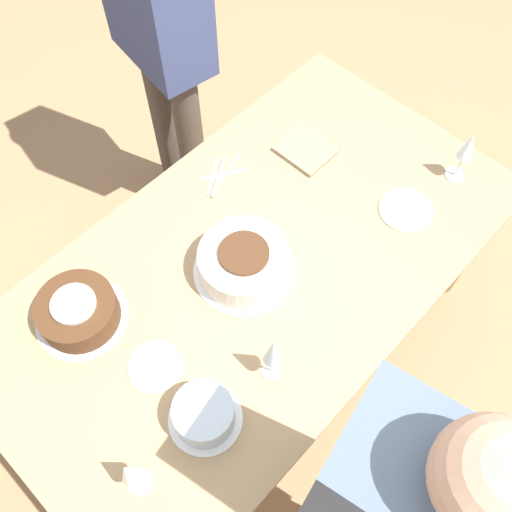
{
  "coord_description": "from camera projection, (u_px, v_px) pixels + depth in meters",
  "views": [
    {
      "loc": [
        0.64,
        0.61,
        2.31
      ],
      "look_at": [
        0.0,
        0.0,
        0.79
      ],
      "focal_mm": 40.0,
      "sensor_mm": 36.0,
      "label": 1
    }
  ],
  "objects": [
    {
      "name": "wine_glass_near",
      "position": [
        273.0,
        352.0,
        1.49
      ],
      "size": [
        0.06,
        0.06,
        0.22
      ],
      "color": "silver",
      "rests_on": "dining_table"
    },
    {
      "name": "wine_glass_far",
      "position": [
        129.0,
        473.0,
        1.35
      ],
      "size": [
        0.07,
        0.07,
        0.21
      ],
      "color": "silver",
      "rests_on": "dining_table"
    },
    {
      "name": "cake_back_decorated",
      "position": [
        204.0,
        414.0,
        1.51
      ],
      "size": [
        0.2,
        0.2,
        0.1
      ],
      "color": "white",
      "rests_on": "dining_table"
    },
    {
      "name": "dessert_plate_right",
      "position": [
        155.0,
        367.0,
        1.63
      ],
      "size": [
        0.16,
        0.16,
        0.01
      ],
      "color": "beige",
      "rests_on": "dining_table"
    },
    {
      "name": "dining_table",
      "position": [
        256.0,
        278.0,
        1.88
      ],
      "size": [
        1.77,
        0.98,
        0.74
      ],
      "color": "tan",
      "rests_on": "ground_plane"
    },
    {
      "name": "dessert_plate_left",
      "position": [
        406.0,
        210.0,
        1.9
      ],
      "size": [
        0.18,
        0.18,
        0.01
      ],
      "color": "beige",
      "rests_on": "dining_table"
    },
    {
      "name": "napkin_stack",
      "position": [
        306.0,
        150.0,
        2.03
      ],
      "size": [
        0.16,
        0.18,
        0.02
      ],
      "color": "gray",
      "rests_on": "dining_table"
    },
    {
      "name": "fork_pile",
      "position": [
        220.0,
        175.0,
        1.97
      ],
      "size": [
        0.2,
        0.13,
        0.01
      ],
      "color": "silver",
      "rests_on": "dining_table"
    },
    {
      "name": "wine_glass_extra",
      "position": [
        467.0,
        148.0,
        1.86
      ],
      "size": [
        0.07,
        0.07,
        0.21
      ],
      "color": "silver",
      "rests_on": "dining_table"
    },
    {
      "name": "cake_center_white",
      "position": [
        244.0,
        262.0,
        1.74
      ],
      "size": [
        0.32,
        0.32,
        0.11
      ],
      "color": "white",
      "rests_on": "dining_table"
    },
    {
      "name": "person_cutting",
      "position": [
        156.0,
        4.0,
        1.93
      ],
      "size": [
        0.28,
        0.43,
        1.77
      ],
      "rotation": [
        0.0,
        0.0,
        1.4
      ],
      "color": "#4C4238",
      "rests_on": "ground_plane"
    },
    {
      "name": "ground_plane",
      "position": [
        256.0,
        349.0,
        2.44
      ],
      "size": [
        12.0,
        12.0,
        0.0
      ],
      "primitive_type": "plane",
      "color": "#A87F56"
    },
    {
      "name": "cake_front_chocolate",
      "position": [
        78.0,
        311.0,
        1.67
      ],
      "size": [
        0.28,
        0.28,
        0.1
      ],
      "color": "white",
      "rests_on": "dining_table"
    }
  ]
}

